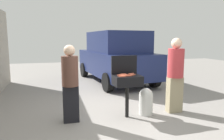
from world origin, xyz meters
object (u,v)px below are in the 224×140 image
propane_tank (146,101)px  person_left (70,81)px  hot_dog_12 (123,75)px  person_right (175,73)px  hot_dog_6 (127,75)px  hot_dog_0 (122,75)px  hot_dog_11 (124,75)px  hot_dog_10 (123,76)px  hot_dog_4 (120,75)px  bbq_grill (127,82)px  parked_minivan (115,57)px  hot_dog_3 (131,75)px  hot_dog_1 (122,76)px  hot_dog_9 (125,76)px  hot_dog_7 (123,74)px  hot_dog_8 (133,75)px  hot_dog_2 (129,76)px  hot_dog_5 (131,74)px

propane_tank → person_left: size_ratio=0.38×
hot_dog_12 → person_right: size_ratio=0.07×
hot_dog_6 → propane_tank: hot_dog_6 is taller
hot_dog_0 → hot_dog_11: same height
hot_dog_10 → hot_dog_4: bearing=89.3°
bbq_grill → person_right: 1.21m
bbq_grill → hot_dog_12: hot_dog_12 is taller
parked_minivan → hot_dog_12: bearing=69.2°
hot_dog_3 → person_right: bearing=4.3°
propane_tank → hot_dog_0: bearing=176.3°
hot_dog_1 → hot_dog_4: size_ratio=1.00×
hot_dog_3 → hot_dog_10: bearing=-157.7°
hot_dog_4 → hot_dog_9: (0.07, -0.09, 0.00)m
hot_dog_1 → hot_dog_12: bearing=54.2°
bbq_grill → hot_dog_11: 0.17m
hot_dog_7 → person_right: size_ratio=0.07×
hot_dog_9 → propane_tank: size_ratio=0.21×
hot_dog_4 → hot_dog_8: (0.29, 0.00, 0.00)m
parked_minivan → hot_dog_4: bearing=68.4°
hot_dog_3 → person_left: size_ratio=0.08×
hot_dog_2 → hot_dog_9: (-0.08, 0.04, 0.00)m
bbq_grill → propane_tank: 0.67m
hot_dog_8 → hot_dog_9: (-0.22, -0.09, 0.00)m
hot_dog_0 → hot_dog_12: 0.10m
bbq_grill → propane_tank: size_ratio=1.53×
hot_dog_2 → hot_dog_9: same height
hot_dog_1 → hot_dog_7: size_ratio=1.00×
hot_dog_5 → propane_tank: (0.34, -0.09, -0.63)m
hot_dog_1 → propane_tank: 0.92m
bbq_grill → hot_dog_12: 0.19m
hot_dog_10 → person_left: size_ratio=0.08×
hot_dog_11 → person_right: (1.25, -0.02, -0.00)m
hot_dog_11 → propane_tank: 0.82m
hot_dog_0 → hot_dog_5: (0.24, 0.05, 0.00)m
parked_minivan → hot_dog_1: bearing=68.7°
hot_dog_10 → propane_tank: hot_dog_10 is taller
hot_dog_6 → hot_dog_7: same height
hot_dog_5 → hot_dog_7: (-0.19, 0.00, 0.00)m
hot_dog_9 → hot_dog_10: size_ratio=1.00×
hot_dog_3 → propane_tank: (0.42, 0.10, -0.63)m
hot_dog_2 → parked_minivan: parked_minivan is taller
hot_dog_1 → parked_minivan: (1.05, 4.01, 0.07)m
hot_dog_7 → hot_dog_9: (-0.04, -0.20, 0.00)m
hot_dog_4 → propane_tank: (0.63, 0.02, -0.63)m
bbq_grill → person_right: size_ratio=0.54×
hot_dog_0 → hot_dog_9: same height
hot_dog_0 → person_right: person_right is taller
hot_dog_3 → parked_minivan: 4.05m
hot_dog_9 → hot_dog_4: bearing=129.1°
hot_dog_6 → hot_dog_9: 0.10m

